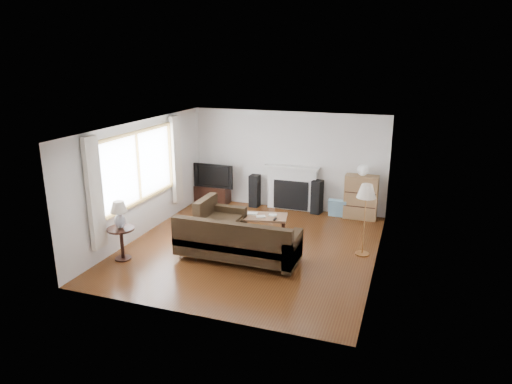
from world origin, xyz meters
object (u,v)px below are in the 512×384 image
(bookshelf, at_px, (361,197))
(floor_lamp, at_px, (364,220))
(tv_stand, at_px, (213,194))
(side_table, at_px, (122,244))
(sectional_sofa, at_px, (238,240))
(coffee_table, at_px, (262,225))

(bookshelf, bearing_deg, floor_lamp, -81.76)
(tv_stand, distance_m, floor_lamp, 4.77)
(tv_stand, height_order, side_table, side_table)
(bookshelf, xyz_separation_m, side_table, (-4.06, -3.92, -0.21))
(sectional_sofa, bearing_deg, floor_lamp, 24.82)
(coffee_table, relative_size, side_table, 1.68)
(tv_stand, xyz_separation_m, floor_lamp, (4.23, -2.13, 0.50))
(tv_stand, bearing_deg, bookshelf, 0.44)
(floor_lamp, bearing_deg, coffee_table, 169.71)
(coffee_table, relative_size, floor_lamp, 0.75)
(sectional_sofa, bearing_deg, side_table, -161.28)
(floor_lamp, height_order, side_table, floor_lamp)
(tv_stand, height_order, bookshelf, bookshelf)
(sectional_sofa, height_order, side_table, sectional_sofa)
(bookshelf, bearing_deg, sectional_sofa, -121.15)
(bookshelf, bearing_deg, coffee_table, -137.67)
(sectional_sofa, distance_m, coffee_table, 1.46)
(bookshelf, xyz_separation_m, sectional_sofa, (-1.94, -3.21, -0.12))
(tv_stand, relative_size, bookshelf, 0.85)
(sectional_sofa, xyz_separation_m, coffee_table, (0.01, 1.45, -0.20))
(floor_lamp, xyz_separation_m, side_table, (-4.37, -1.76, -0.40))
(tv_stand, distance_m, side_table, 3.90)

